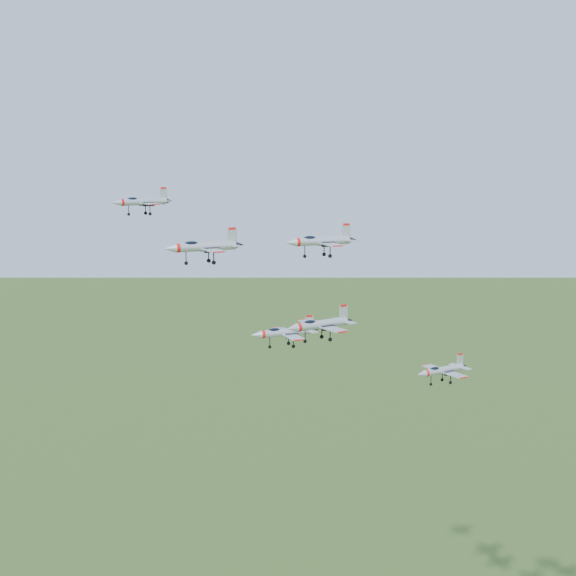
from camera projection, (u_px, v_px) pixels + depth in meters
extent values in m
cylinder|color=#B5B9C3|center=(143.00, 202.00, 136.10)|extent=(8.15, 3.47, 1.18)
cone|color=#B5B9C3|center=(116.00, 203.00, 133.51)|extent=(1.90, 1.60, 1.18)
cone|color=black|center=(169.00, 201.00, 138.59)|extent=(1.50, 1.32, 1.00)
ellipsoid|color=black|center=(132.00, 199.00, 134.97)|extent=(2.15, 1.38, 0.75)
cube|color=#B5B9C3|center=(150.00, 204.00, 134.12)|extent=(3.14, 4.42, 0.13)
cube|color=#B5B9C3|center=(139.00, 202.00, 138.34)|extent=(3.14, 4.42, 0.13)
cube|color=#B5B9C3|center=(164.00, 194.00, 137.86)|extent=(1.33, 0.49, 1.90)
cube|color=red|center=(163.00, 188.00, 137.69)|extent=(0.99, 0.41, 0.32)
cylinder|color=#B5B9C3|center=(206.00, 247.00, 128.40)|extent=(10.09, 2.98, 1.44)
cone|color=#B5B9C3|center=(170.00, 248.00, 125.92)|extent=(2.20, 1.74, 1.44)
cone|color=black|center=(239.00, 245.00, 130.77)|extent=(1.73, 1.45, 1.23)
ellipsoid|color=black|center=(191.00, 244.00, 127.30)|extent=(2.57, 1.41, 0.92)
cube|color=#B5B9C3|center=(214.00, 250.00, 125.75)|extent=(3.28, 5.22, 0.16)
cube|color=#B5B9C3|center=(201.00, 246.00, 131.32)|extent=(3.28, 5.22, 0.16)
cube|color=#B5B9C3|center=(232.00, 236.00, 130.02)|extent=(1.66, 0.39, 2.33)
cube|color=red|center=(232.00, 229.00, 129.82)|extent=(1.23, 0.34, 0.39)
cylinder|color=#B5B9C3|center=(322.00, 241.00, 114.98)|extent=(8.41, 2.16, 1.20)
cone|color=#B5B9C3|center=(290.00, 242.00, 113.11)|extent=(1.79, 1.39, 1.20)
cone|color=black|center=(352.00, 240.00, 116.79)|extent=(1.40, 1.17, 1.02)
ellipsoid|color=black|center=(310.00, 238.00, 114.14)|extent=(2.12, 1.10, 0.76)
cube|color=#B5B9C3|center=(331.00, 244.00, 112.73)|extent=(2.59, 4.29, 0.13)
cube|color=#B5B9C3|center=(316.00, 241.00, 117.45)|extent=(2.59, 4.29, 0.13)
cube|color=#B5B9C3|center=(346.00, 231.00, 116.20)|extent=(1.39, 0.27, 1.94)
cube|color=red|center=(346.00, 224.00, 116.03)|extent=(1.03, 0.25, 0.32)
cylinder|color=#B5B9C3|center=(287.00, 332.00, 140.90)|extent=(9.54, 2.30, 1.37)
cone|color=#B5B9C3|center=(256.00, 335.00, 138.85)|extent=(2.02, 1.55, 1.37)
cone|color=black|center=(315.00, 330.00, 142.87)|extent=(1.58, 1.30, 1.16)
ellipsoid|color=black|center=(274.00, 330.00, 139.98)|extent=(2.40, 1.21, 0.87)
cube|color=#B5B9C3|center=(294.00, 337.00, 138.32)|extent=(2.86, 4.84, 0.15)
cube|color=#B5B9C3|center=(282.00, 330.00, 143.72)|extent=(2.86, 4.84, 0.15)
cube|color=#B5B9C3|center=(309.00, 322.00, 142.22)|extent=(1.58, 0.28, 2.21)
cube|color=red|center=(309.00, 316.00, 142.03)|extent=(1.16, 0.26, 0.37)
cylinder|color=#B5B9C3|center=(322.00, 324.00, 122.77)|extent=(9.14, 3.93, 1.32)
cone|color=#B5B9C3|center=(292.00, 328.00, 119.84)|extent=(2.14, 1.80, 1.32)
cone|color=black|center=(349.00, 320.00, 125.58)|extent=(1.69, 1.49, 1.12)
ellipsoid|color=black|center=(310.00, 323.00, 121.49)|extent=(2.42, 1.56, 0.84)
cube|color=#B5B9C3|center=(334.00, 329.00, 120.55)|extent=(3.54, 4.96, 0.14)
cube|color=#B5B9C3|center=(312.00, 322.00, 125.28)|extent=(3.54, 4.96, 0.14)
cube|color=#B5B9C3|center=(344.00, 313.00, 124.76)|extent=(1.49, 0.56, 2.14)
cube|color=red|center=(344.00, 306.00, 124.57)|extent=(1.11, 0.46, 0.36)
cylinder|color=#B5B9C3|center=(443.00, 370.00, 143.73)|extent=(8.78, 3.70, 1.27)
cone|color=#B5B9C3|center=(421.00, 374.00, 140.96)|extent=(2.04, 1.71, 1.27)
cone|color=black|center=(464.00, 366.00, 146.40)|extent=(1.62, 1.42, 1.08)
ellipsoid|color=black|center=(435.00, 369.00, 142.53)|extent=(2.32, 1.48, 0.81)
cube|color=#B5B9C3|center=(455.00, 375.00, 141.59)|extent=(3.37, 4.75, 0.14)
cube|color=#B5B9C3|center=(434.00, 368.00, 146.16)|extent=(3.37, 4.75, 0.14)
cube|color=#B5B9C3|center=(460.00, 360.00, 145.62)|extent=(1.44, 0.53, 2.05)
cube|color=red|center=(460.00, 354.00, 145.44)|extent=(1.07, 0.43, 0.34)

